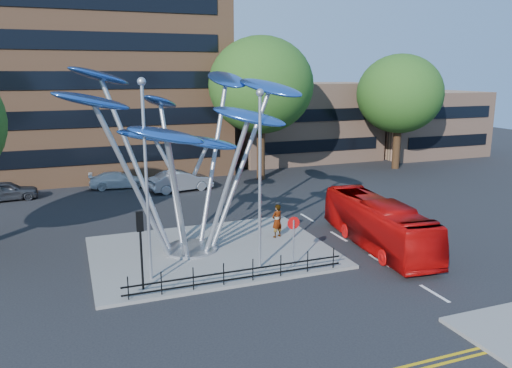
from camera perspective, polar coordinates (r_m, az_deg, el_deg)
name	(u,v)px	position (r m, az deg, el deg)	size (l,w,h in m)	color
ground	(275,298)	(21.19, 2.15, -12.91)	(120.00, 120.00, 0.00)	black
traffic_island	(212,252)	(26.09, -5.10, -7.72)	(12.00, 9.00, 0.15)	slate
brick_tower	(74,4)	(49.93, -20.07, 18.72)	(25.00, 15.00, 30.00)	brown
low_building_near	(304,122)	(53.31, 5.47, 7.12)	(15.00, 8.00, 8.00)	tan
low_building_far	(424,123)	(59.30, 18.65, 6.59)	(12.00, 8.00, 7.00)	tan
tree_right	(261,85)	(42.51, 0.57, 11.21)	(8.80, 8.80, 12.11)	black
tree_far	(400,94)	(49.41, 16.10, 9.86)	(8.00, 8.00, 10.81)	black
leaf_sculpture	(184,119)	(24.96, -8.22, 7.32)	(12.72, 9.54, 9.51)	#9EA0A5
street_lamp_left	(146,164)	(21.62, -12.50, 2.27)	(0.36, 0.36, 8.80)	#9EA0A5
street_lamp_right	(260,164)	(22.45, 0.44, 2.28)	(0.36, 0.36, 8.30)	#9EA0A5
traffic_light_island	(140,234)	(21.26, -13.08, -5.57)	(0.28, 0.18, 3.42)	black
no_entry_sign_island	(293,233)	(23.41, 4.30, -5.61)	(0.60, 0.10, 2.45)	#9EA0A5
pedestrian_railing_front	(238,274)	(22.09, -2.02, -10.24)	(10.00, 0.06, 1.00)	black
red_bus	(378,224)	(27.28, 13.74, -4.42)	(2.17, 9.29, 2.59)	#B80908
pedestrian	(277,221)	(27.72, 2.42, -4.22)	(0.69, 0.45, 1.88)	gray
parked_car_left	(7,191)	(40.42, -26.60, -0.70)	(1.70, 4.23, 1.44)	#393B40
parked_car_mid	(181,181)	(39.45, -8.60, 0.37)	(1.73, 4.95, 1.63)	#9EA1A5
parked_car_right	(118,180)	(41.60, -15.51, 0.45)	(1.81, 4.46, 1.29)	silver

